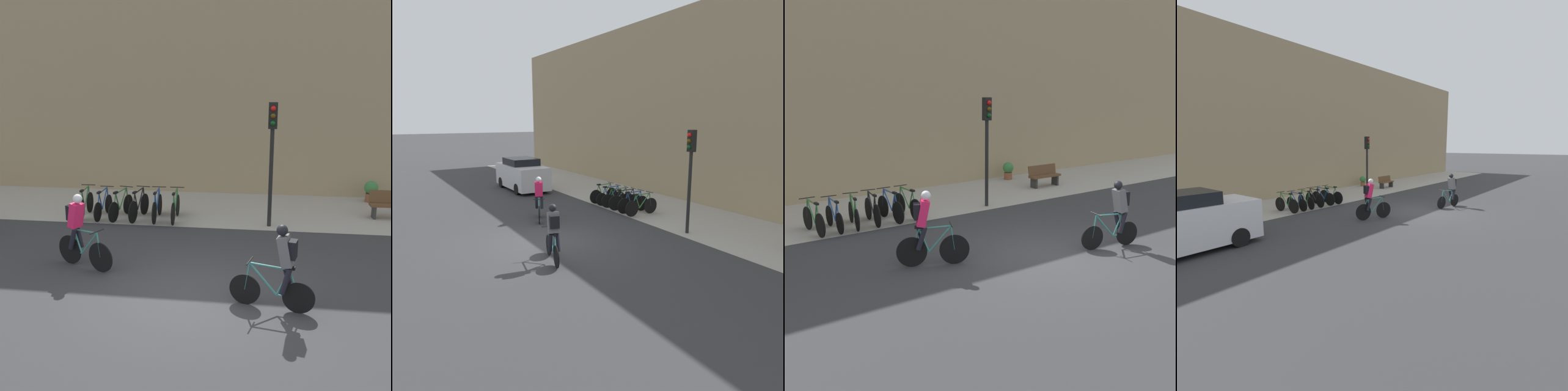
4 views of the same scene
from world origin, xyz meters
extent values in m
plane|color=#333335|center=(0.00, 0.00, 0.00)|extent=(200.00, 200.00, 0.00)
cube|color=#A39E93|center=(0.00, 6.75, 0.00)|extent=(44.00, 4.50, 0.01)
cube|color=#9E8966|center=(0.00, 9.30, 4.70)|extent=(44.00, 0.60, 9.41)
cylinder|color=black|center=(-2.29, 0.82, 0.36)|extent=(0.67, 0.33, 0.72)
cylinder|color=black|center=(-3.21, 1.24, 0.36)|extent=(0.67, 0.33, 0.72)
cylinder|color=teal|center=(-2.60, 0.96, 0.64)|extent=(0.52, 0.26, 0.62)
cylinder|color=teal|center=(-2.94, 1.12, 0.62)|extent=(0.25, 0.14, 0.58)
cylinder|color=teal|center=(-2.70, 1.01, 0.92)|extent=(0.69, 0.34, 0.07)
cylinder|color=teal|center=(-3.02, 1.15, 0.35)|extent=(0.38, 0.19, 0.05)
cylinder|color=teal|center=(-3.12, 1.20, 0.63)|extent=(0.21, 0.12, 0.56)
cylinder|color=teal|center=(-2.33, 0.84, 0.65)|extent=(0.12, 0.08, 0.58)
cylinder|color=black|center=(-2.37, 0.86, 0.98)|extent=(0.21, 0.43, 0.03)
cube|color=black|center=(-3.04, 1.16, 0.95)|extent=(0.22, 0.16, 0.06)
cube|color=#EA1E56|center=(-2.95, 1.12, 1.28)|extent=(0.42, 0.42, 0.63)
sphere|color=silver|center=(-2.88, 1.09, 1.69)|extent=(0.29, 0.29, 0.22)
cylinder|color=black|center=(-3.04, 1.04, 0.70)|extent=(0.30, 0.21, 0.56)
cylinder|color=black|center=(-2.95, 1.24, 0.70)|extent=(0.26, 0.20, 0.56)
cube|color=black|center=(-3.08, 1.18, 1.33)|extent=(0.23, 0.29, 0.36)
cylinder|color=black|center=(1.12, -0.37, 0.32)|extent=(0.63, 0.18, 0.64)
cylinder|color=black|center=(2.17, -0.62, 0.32)|extent=(0.63, 0.18, 0.64)
cylinder|color=teal|center=(1.48, -0.45, 0.60)|extent=(0.58, 0.18, 0.62)
cylinder|color=teal|center=(1.86, -0.54, 0.59)|extent=(0.28, 0.10, 0.58)
cylinder|color=teal|center=(1.59, -0.48, 0.88)|extent=(0.79, 0.23, 0.07)
cylinder|color=teal|center=(1.96, -0.57, 0.31)|extent=(0.43, 0.13, 0.05)
cylinder|color=teal|center=(2.07, -0.59, 0.59)|extent=(0.23, 0.08, 0.56)
cylinder|color=teal|center=(1.16, -0.38, 0.61)|extent=(0.13, 0.06, 0.59)
cylinder|color=black|center=(1.20, -0.39, 0.94)|extent=(0.13, 0.45, 0.03)
cube|color=black|center=(1.98, -0.57, 0.91)|extent=(0.21, 0.12, 0.06)
cube|color=#5B5B60|center=(1.88, -0.55, 1.24)|extent=(0.39, 0.39, 0.63)
sphere|color=black|center=(1.81, -0.53, 1.65)|extent=(0.27, 0.27, 0.22)
cylinder|color=black|center=(1.96, -0.45, 0.66)|extent=(0.29, 0.17, 0.56)
cylinder|color=black|center=(1.91, -0.67, 0.66)|extent=(0.26, 0.16, 0.56)
cube|color=black|center=(2.02, -0.58, 1.29)|extent=(0.20, 0.29, 0.36)
cylinder|color=black|center=(-4.29, 5.68, 0.34)|extent=(0.07, 0.69, 0.69)
cylinder|color=black|center=(-4.24, 4.69, 0.34)|extent=(0.07, 0.69, 0.69)
cylinder|color=#2D6B33|center=(-4.27, 5.35, 0.62)|extent=(0.07, 0.55, 0.62)
cylinder|color=#2D6B33|center=(-4.25, 4.98, 0.61)|extent=(0.05, 0.26, 0.58)
cylinder|color=#2D6B33|center=(-4.27, 5.24, 0.91)|extent=(0.08, 0.74, 0.07)
cylinder|color=#2D6B33|center=(-4.25, 4.89, 0.33)|extent=(0.06, 0.40, 0.05)
cylinder|color=#2D6B33|center=(-4.24, 4.78, 0.62)|extent=(0.04, 0.21, 0.56)
cylinder|color=#2D6B33|center=(-4.29, 5.64, 0.63)|extent=(0.04, 0.12, 0.58)
cylinder|color=black|center=(-4.29, 5.60, 0.96)|extent=(0.46, 0.05, 0.03)
cube|color=black|center=(-4.25, 4.87, 0.93)|extent=(0.09, 0.20, 0.06)
cylinder|color=black|center=(-3.65, 5.69, 0.31)|extent=(0.05, 0.62, 0.62)
cylinder|color=black|center=(-3.69, 4.68, 0.31)|extent=(0.05, 0.62, 0.62)
cylinder|color=#1E478C|center=(-3.67, 5.35, 0.59)|extent=(0.06, 0.56, 0.62)
cylinder|color=#1E478C|center=(-3.68, 4.97, 0.58)|extent=(0.05, 0.26, 0.58)
cylinder|color=#1E478C|center=(-3.67, 5.24, 0.88)|extent=(0.06, 0.75, 0.07)
cylinder|color=#1E478C|center=(-3.68, 4.88, 0.30)|extent=(0.04, 0.41, 0.05)
cylinder|color=#1E478C|center=(-3.68, 4.77, 0.59)|extent=(0.04, 0.21, 0.56)
cylinder|color=#1E478C|center=(-3.66, 5.65, 0.60)|extent=(0.04, 0.12, 0.58)
cylinder|color=black|center=(-3.66, 5.61, 0.93)|extent=(0.46, 0.04, 0.03)
cube|color=black|center=(-3.68, 4.86, 0.90)|extent=(0.09, 0.20, 0.06)
cylinder|color=black|center=(-2.98, 5.69, 0.32)|extent=(0.16, 0.64, 0.65)
cylinder|color=black|center=(-3.17, 4.68, 0.32)|extent=(0.16, 0.64, 0.65)
cylinder|color=#2D6B33|center=(-3.05, 5.35, 0.61)|extent=(0.14, 0.56, 0.62)
cylinder|color=#2D6B33|center=(-3.12, 4.98, 0.59)|extent=(0.09, 0.27, 0.58)
cylinder|color=#2D6B33|center=(-3.07, 5.24, 0.89)|extent=(0.18, 0.75, 0.07)
cylinder|color=#2D6B33|center=(-3.14, 4.89, 0.32)|extent=(0.11, 0.41, 0.05)
cylinder|color=#2D6B33|center=(-3.16, 4.77, 0.60)|extent=(0.07, 0.22, 0.56)
cylinder|color=#2D6B33|center=(-2.99, 5.65, 0.61)|extent=(0.06, 0.12, 0.59)
cylinder|color=black|center=(-3.00, 5.61, 0.94)|extent=(0.46, 0.11, 0.03)
cube|color=black|center=(-3.14, 4.87, 0.91)|extent=(0.12, 0.21, 0.06)
cylinder|color=black|center=(-2.42, 5.68, 0.35)|extent=(0.13, 0.70, 0.70)
cylinder|color=black|center=(-2.55, 4.69, 0.35)|extent=(0.13, 0.70, 0.70)
cylinder|color=black|center=(-2.46, 5.35, 0.63)|extent=(0.11, 0.55, 0.62)
cylinder|color=black|center=(-2.51, 4.98, 0.62)|extent=(0.07, 0.26, 0.58)
cylinder|color=black|center=(-2.48, 5.24, 0.91)|extent=(0.14, 0.74, 0.07)
cylinder|color=black|center=(-2.52, 4.89, 0.34)|extent=(0.08, 0.40, 0.05)
cylinder|color=black|center=(-2.54, 4.78, 0.62)|extent=(0.06, 0.21, 0.56)
cylinder|color=black|center=(-2.43, 5.64, 0.64)|extent=(0.05, 0.12, 0.58)
cylinder|color=black|center=(-2.43, 5.60, 0.97)|extent=(0.46, 0.09, 0.03)
cube|color=black|center=(-2.53, 4.87, 0.94)|extent=(0.11, 0.21, 0.06)
cylinder|color=black|center=(-1.91, 5.70, 0.35)|extent=(0.06, 0.70, 0.70)
cylinder|color=black|center=(-1.87, 4.68, 0.35)|extent=(0.06, 0.70, 0.70)
cylinder|color=#1E478C|center=(-1.90, 5.35, 0.63)|extent=(0.06, 0.56, 0.62)
cylinder|color=#1E478C|center=(-1.88, 4.97, 0.61)|extent=(0.05, 0.26, 0.58)
cylinder|color=#1E478C|center=(-1.89, 5.24, 0.91)|extent=(0.07, 0.76, 0.07)
cylinder|color=#1E478C|center=(-1.88, 4.88, 0.34)|extent=(0.05, 0.41, 0.05)
cylinder|color=#1E478C|center=(-1.88, 4.77, 0.62)|extent=(0.04, 0.22, 0.56)
cylinder|color=#1E478C|center=(-1.91, 5.66, 0.64)|extent=(0.04, 0.12, 0.59)
cylinder|color=black|center=(-1.91, 5.62, 0.97)|extent=(0.46, 0.05, 0.03)
cube|color=black|center=(-1.88, 4.86, 0.94)|extent=(0.09, 0.20, 0.06)
cylinder|color=black|center=(-1.32, 5.71, 0.35)|extent=(0.06, 0.70, 0.70)
cylinder|color=black|center=(-1.28, 4.66, 0.35)|extent=(0.06, 0.70, 0.70)
cylinder|color=#2D6B33|center=(-1.30, 5.36, 0.63)|extent=(0.06, 0.58, 0.62)
cylinder|color=#2D6B33|center=(-1.29, 4.97, 0.62)|extent=(0.05, 0.27, 0.58)
cylinder|color=#2D6B33|center=(-1.30, 5.24, 0.91)|extent=(0.07, 0.78, 0.07)
cylinder|color=#2D6B33|center=(-1.29, 4.87, 0.34)|extent=(0.05, 0.42, 0.05)
cylinder|color=#2D6B33|center=(-1.28, 4.75, 0.62)|extent=(0.04, 0.22, 0.56)
cylinder|color=#2D6B33|center=(-1.31, 5.67, 0.64)|extent=(0.04, 0.12, 0.59)
cylinder|color=black|center=(-1.31, 5.63, 0.97)|extent=(0.46, 0.04, 0.03)
cube|color=black|center=(-1.29, 4.85, 0.94)|extent=(0.09, 0.20, 0.06)
cylinder|color=black|center=(1.65, 4.96, 1.87)|extent=(0.12, 0.12, 3.73)
cube|color=black|center=(1.65, 4.96, 3.35)|extent=(0.26, 0.20, 0.76)
sphere|color=red|center=(1.65, 4.83, 3.56)|extent=(0.15, 0.15, 0.15)
sphere|color=#4C380A|center=(1.65, 4.83, 3.35)|extent=(0.15, 0.15, 0.15)
sphere|color=#0C4719|center=(1.65, 4.83, 3.14)|extent=(0.15, 0.15, 0.15)
cube|color=#2D2D2D|center=(4.99, 6.26, 0.23)|extent=(0.08, 0.36, 0.45)
cylinder|color=brown|center=(5.30, 8.35, 0.16)|extent=(0.36, 0.36, 0.32)
sphere|color=#387A3D|center=(5.30, 8.35, 0.54)|extent=(0.48, 0.48, 0.48)
camera|label=1|loc=(1.39, -9.52, 4.55)|focal=45.00mm
camera|label=2|loc=(11.29, -5.04, 4.13)|focal=35.00mm
camera|label=3|loc=(-8.13, -8.48, 4.16)|focal=45.00mm
camera|label=4|loc=(-13.11, -7.01, 3.26)|focal=28.00mm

